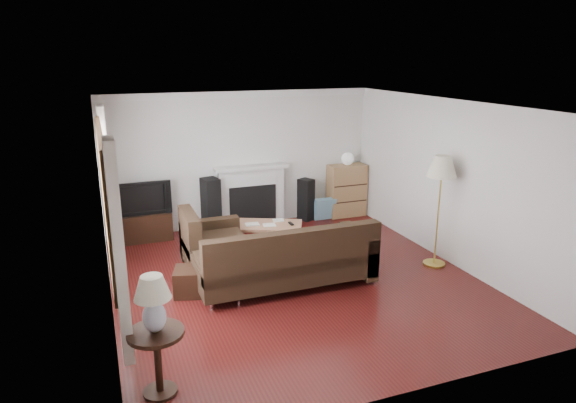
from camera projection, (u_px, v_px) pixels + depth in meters
name	position (u px, v px, depth m)	size (l,w,h in m)	color
room	(296.00, 197.00, 7.04)	(5.10, 5.60, 2.54)	#47120F
window	(106.00, 196.00, 5.94)	(0.12, 2.74, 1.54)	brown
curtain_near	(119.00, 253.00, 4.63)	(0.10, 0.35, 2.10)	silver
curtain_far	(107.00, 179.00, 7.36)	(0.10, 0.35, 2.10)	silver
fireplace	(252.00, 195.00, 9.65)	(1.40, 0.26, 1.15)	white
tv_stand	(143.00, 227.00, 8.92)	(0.97, 0.44, 0.49)	black
television	(141.00, 197.00, 8.78)	(1.01, 0.13, 0.58)	black
speaker_left	(211.00, 205.00, 9.30)	(0.28, 0.33, 0.99)	black
speaker_right	(306.00, 200.00, 9.98)	(0.23, 0.27, 0.82)	black
bookshelf	(347.00, 190.00, 10.22)	(0.75, 0.36, 1.04)	#9C7448
globe_lamp	(348.00, 159.00, 10.05)	(0.25, 0.25, 0.25)	white
sectional_sofa	(285.00, 256.00, 7.11)	(2.68, 1.96, 0.86)	black
coffee_table	(268.00, 236.00, 8.53)	(1.11, 0.61, 0.43)	#A66F4F
footstool	(191.00, 281.00, 6.93)	(0.42, 0.42, 0.36)	black
floor_lamp	(438.00, 212.00, 7.70)	(0.44, 0.44, 1.71)	gold
side_table	(158.00, 362.00, 4.84)	(0.53, 0.53, 0.66)	black
table_lamp	(153.00, 304.00, 4.67)	(0.34, 0.34, 0.55)	silver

